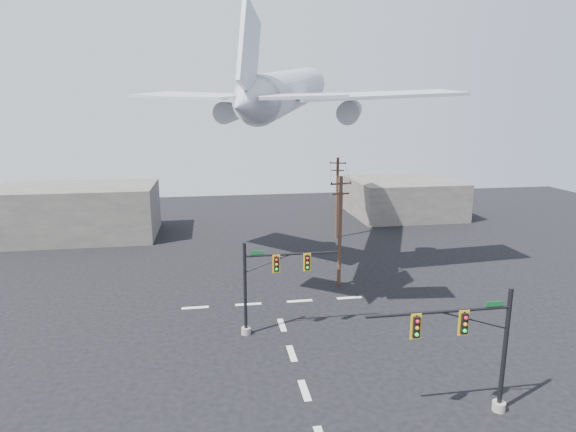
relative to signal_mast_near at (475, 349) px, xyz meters
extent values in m
plane|color=black|center=(-7.58, 3.30, -3.50)|extent=(120.00, 120.00, 0.00)
cube|color=beige|center=(-7.58, 3.30, -3.49)|extent=(0.40, 2.00, 0.01)
cube|color=beige|center=(-7.58, 7.30, -3.49)|extent=(0.40, 2.00, 0.01)
cube|color=beige|center=(-7.58, 11.30, -3.49)|extent=(0.40, 2.00, 0.01)
cube|color=beige|center=(-13.58, 15.30, -3.49)|extent=(2.00, 0.40, 0.01)
cube|color=beige|center=(-9.58, 15.30, -3.49)|extent=(2.00, 0.40, 0.01)
cube|color=beige|center=(-5.58, 15.30, -3.49)|extent=(2.00, 0.40, 0.01)
cube|color=beige|center=(-1.58, 15.30, -3.49)|extent=(2.00, 0.40, 0.01)
cylinder|color=gray|center=(1.58, 0.04, -3.28)|extent=(0.64, 0.64, 0.46)
cylinder|color=black|center=(1.58, 0.04, -0.30)|extent=(0.22, 0.22, 6.42)
cylinder|color=black|center=(-1.94, 0.04, 1.99)|extent=(7.04, 0.15, 0.15)
cylinder|color=black|center=(-0.18, 0.04, 1.44)|extent=(3.69, 0.07, 0.07)
cube|color=black|center=(-0.77, -0.09, 1.42)|extent=(0.31, 0.27, 1.01)
cube|color=#F1AE0E|center=(-0.77, -0.08, 1.42)|extent=(0.50, 0.04, 1.24)
sphere|color=red|center=(-0.77, -0.25, 1.74)|extent=(0.18, 0.18, 0.18)
sphere|color=orange|center=(-0.77, -0.25, 1.42)|extent=(0.18, 0.18, 0.18)
sphere|color=#0DDF3E|center=(-0.77, -0.25, 1.10)|extent=(0.18, 0.18, 0.18)
cube|color=black|center=(-3.12, -0.09, 1.42)|extent=(0.31, 0.27, 1.01)
cube|color=#F1AE0E|center=(-3.12, -0.08, 1.42)|extent=(0.50, 0.04, 1.24)
sphere|color=red|center=(-3.12, -0.25, 1.74)|extent=(0.18, 0.18, 0.18)
sphere|color=orange|center=(-3.12, -0.25, 1.42)|extent=(0.18, 0.18, 0.18)
sphere|color=#0DDF3E|center=(-3.12, -0.25, 1.10)|extent=(0.18, 0.18, 0.18)
cube|color=#0B5320|center=(0.75, -0.01, 2.22)|extent=(0.87, 0.04, 0.24)
cylinder|color=gray|center=(-10.13, 10.37, -3.28)|extent=(0.63, 0.63, 0.45)
cylinder|color=black|center=(-10.13, 10.37, -0.36)|extent=(0.22, 0.22, 6.29)
cylinder|color=black|center=(-7.08, 10.37, 1.88)|extent=(6.10, 0.14, 0.14)
cylinder|color=black|center=(-8.61, 10.37, 1.34)|extent=(3.24, 0.07, 0.07)
cube|color=black|center=(-8.10, 10.23, 1.32)|extent=(0.31, 0.27, 0.99)
cube|color=#F1AE0E|center=(-8.10, 10.25, 1.32)|extent=(0.49, 0.04, 1.21)
sphere|color=red|center=(-8.10, 10.08, 1.63)|extent=(0.18, 0.18, 0.18)
sphere|color=orange|center=(-8.10, 10.08, 1.32)|extent=(0.18, 0.18, 0.18)
sphere|color=#0DDF3E|center=(-8.10, 10.08, 1.00)|extent=(0.18, 0.18, 0.18)
cube|color=black|center=(-6.07, 10.23, 1.32)|extent=(0.31, 0.27, 0.99)
cube|color=#F1AE0E|center=(-6.07, 10.25, 1.32)|extent=(0.49, 0.04, 1.21)
sphere|color=red|center=(-6.07, 10.08, 1.63)|extent=(0.18, 0.18, 0.18)
sphere|color=orange|center=(-6.07, 10.08, 1.32)|extent=(0.18, 0.18, 0.18)
sphere|color=#0DDF3E|center=(-6.07, 10.08, 1.00)|extent=(0.18, 0.18, 0.18)
cube|color=#0B5320|center=(-9.33, 10.31, 2.11)|extent=(0.85, 0.04, 0.23)
cylinder|color=#4D3121|center=(-1.68, 18.13, 1.15)|extent=(0.31, 0.31, 9.32)
cube|color=#4D3121|center=(-1.68, 18.13, 5.19)|extent=(1.85, 0.47, 0.12)
cube|color=#4D3121|center=(-1.68, 18.13, 4.36)|extent=(1.45, 0.39, 0.12)
cylinder|color=black|center=(-2.50, 17.98, 5.30)|extent=(0.10, 0.10, 0.12)
cylinder|color=black|center=(-1.68, 18.13, 5.30)|extent=(0.10, 0.10, 0.12)
cylinder|color=black|center=(-0.87, 18.28, 5.30)|extent=(0.10, 0.10, 0.12)
cylinder|color=#4D3121|center=(2.13, 33.26, 1.13)|extent=(0.31, 0.31, 9.28)
cube|color=#4D3121|center=(2.13, 33.26, 5.15)|extent=(1.80, 0.78, 0.13)
cube|color=#4D3121|center=(2.13, 33.26, 4.31)|extent=(1.41, 0.63, 0.13)
cylinder|color=black|center=(1.35, 33.56, 5.25)|extent=(0.10, 0.10, 0.13)
cylinder|color=black|center=(2.13, 33.26, 5.25)|extent=(0.10, 0.10, 0.13)
cylinder|color=black|center=(2.91, 32.97, 5.25)|extent=(0.10, 0.10, 0.13)
cylinder|color=black|center=(-0.61, 25.70, 5.12)|extent=(3.84, 15.14, 0.03)
cylinder|color=black|center=(1.05, 25.70, 5.12)|extent=(3.85, 15.14, 0.03)
cylinder|color=#AFB5BC|center=(-5.10, 23.39, 12.66)|extent=(10.97, 21.49, 5.49)
cone|color=#AFB5BC|center=(-0.41, 35.58, 13.94)|extent=(5.01, 5.97, 3.86)
cone|color=#AFB5BC|center=(-9.79, 11.19, 11.38)|extent=(4.68, 5.82, 3.52)
cube|color=#AFB5BC|center=(-12.73, 24.76, 12.20)|extent=(13.07, 13.30, 0.73)
cube|color=#AFB5BC|center=(1.49, 19.29, 12.20)|extent=(14.15, 5.74, 0.73)
cylinder|color=#AFB5BC|center=(-10.22, 24.90, 10.91)|extent=(3.08, 4.03, 2.24)
cylinder|color=#AFB5BC|center=(-0.28, 21.07, 10.91)|extent=(3.08, 4.03, 2.24)
cube|color=#AFB5BC|center=(-9.47, 12.01, 14.68)|extent=(2.04, 4.75, 6.16)
cube|color=#AFB5BC|center=(-12.77, 12.93, 11.86)|extent=(5.69, 5.04, 0.42)
cube|color=#AFB5BC|center=(-6.41, 10.48, 11.86)|extent=(5.54, 2.90, 0.42)
cube|color=slate|center=(-27.58, 38.30, -0.50)|extent=(18.00, 10.00, 6.00)
cube|color=slate|center=(14.42, 43.30, -1.00)|extent=(14.00, 12.00, 5.00)
camera|label=1|loc=(-12.15, -19.15, 11.11)|focal=30.00mm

